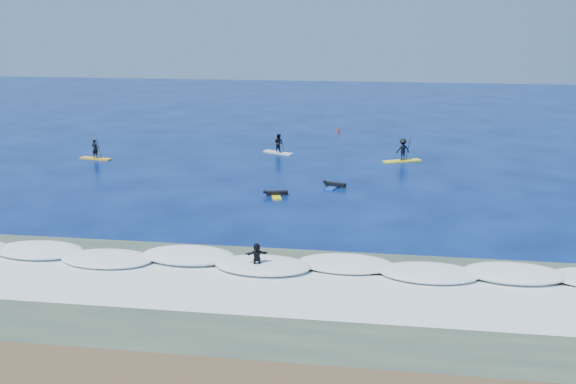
# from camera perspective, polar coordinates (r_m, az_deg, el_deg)

# --- Properties ---
(ground) EXTENTS (160.00, 160.00, 0.00)m
(ground) POSITION_cam_1_polar(r_m,az_deg,el_deg) (41.59, -1.01, -1.34)
(ground) COLOR #03103F
(ground) RESTS_ON ground
(shallow_water) EXTENTS (90.00, 13.00, 0.01)m
(shallow_water) POSITION_cam_1_polar(r_m,az_deg,el_deg) (28.74, -5.50, -9.42)
(shallow_water) COLOR #324535
(shallow_water) RESTS_ON ground
(breaking_wave) EXTENTS (40.00, 6.00, 0.30)m
(breaking_wave) POSITION_cam_1_polar(r_m,az_deg,el_deg) (32.32, -3.84, -6.47)
(breaking_wave) COLOR white
(breaking_wave) RESTS_ON ground
(whitewater) EXTENTS (34.00, 5.00, 0.02)m
(whitewater) POSITION_cam_1_polar(r_m,az_deg,el_deg) (29.63, -5.05, -8.62)
(whitewater) COLOR silver
(whitewater) RESTS_ON ground
(sup_paddler_left) EXTENTS (2.92, 1.25, 1.99)m
(sup_paddler_left) POSITION_cam_1_polar(r_m,az_deg,el_deg) (57.57, -16.76, 3.43)
(sup_paddler_left) COLOR gold
(sup_paddler_left) RESTS_ON ground
(sup_paddler_center) EXTENTS (2.90, 1.95, 2.03)m
(sup_paddler_center) POSITION_cam_1_polar(r_m,az_deg,el_deg) (57.46, -0.86, 4.21)
(sup_paddler_center) COLOR silver
(sup_paddler_center) RESTS_ON ground
(sup_paddler_right) EXTENTS (3.29, 2.11, 2.28)m
(sup_paddler_right) POSITION_cam_1_polar(r_m,az_deg,el_deg) (55.03, 10.16, 3.59)
(sup_paddler_right) COLOR yellow
(sup_paddler_right) RESTS_ON ground
(prone_paddler_near) EXTENTS (1.71, 2.24, 0.45)m
(prone_paddler_near) POSITION_cam_1_polar(r_m,az_deg,el_deg) (44.04, -1.10, -0.16)
(prone_paddler_near) COLOR yellow
(prone_paddler_near) RESTS_ON ground
(prone_paddler_far) EXTENTS (1.72, 2.26, 0.46)m
(prone_paddler_far) POSITION_cam_1_polar(r_m,az_deg,el_deg) (46.36, 4.14, 0.61)
(prone_paddler_far) COLOR #1841BB
(prone_paddler_far) RESTS_ON ground
(wave_surfer) EXTENTS (1.90, 1.06, 1.33)m
(wave_surfer) POSITION_cam_1_polar(r_m,az_deg,el_deg) (31.15, -2.78, -5.81)
(wave_surfer) COLOR silver
(wave_surfer) RESTS_ON breaking_wave
(marker_buoy) EXTENTS (0.27, 0.27, 0.64)m
(marker_buoy) POSITION_cam_1_polar(r_m,az_deg,el_deg) (67.70, 4.48, 5.50)
(marker_buoy) COLOR red
(marker_buoy) RESTS_ON ground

